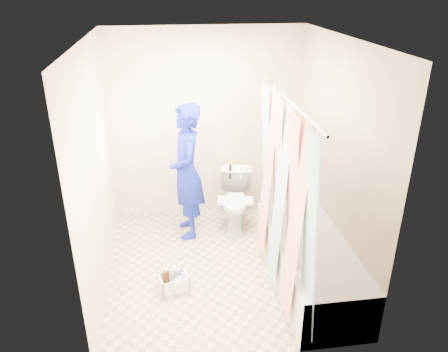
{
  "coord_description": "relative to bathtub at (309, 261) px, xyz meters",
  "views": [
    {
      "loc": [
        -0.52,
        -3.93,
        2.9
      ],
      "look_at": [
        0.1,
        0.47,
        0.87
      ],
      "focal_mm": 35.0,
      "sensor_mm": 36.0,
      "label": 1
    }
  ],
  "objects": [
    {
      "name": "tank_internals",
      "position": [
        -0.56,
        1.44,
        0.42
      ],
      "size": [
        0.17,
        0.06,
        0.23
      ],
      "color": "black",
      "rests_on": "toilet"
    },
    {
      "name": "wall_back",
      "position": [
        -0.85,
        1.73,
        0.93
      ],
      "size": [
        2.4,
        0.02,
        2.4
      ],
      "primitive_type": "cube",
      "color": "beige",
      "rests_on": "ground"
    },
    {
      "name": "plumber",
      "position": [
        -1.15,
        1.17,
        0.55
      ],
      "size": [
        0.43,
        0.62,
        1.63
      ],
      "primitive_type": "imported",
      "rotation": [
        0.0,
        0.0,
        -1.5
      ],
      "color": "#1024A3",
      "rests_on": "ground"
    },
    {
      "name": "wall_left",
      "position": [
        -2.05,
        0.43,
        0.93
      ],
      "size": [
        0.02,
        2.6,
        2.4
      ],
      "primitive_type": "cube",
      "color": "beige",
      "rests_on": "ground"
    },
    {
      "name": "wall_right",
      "position": [
        0.35,
        0.43,
        0.93
      ],
      "size": [
        0.02,
        2.6,
        2.4
      ],
      "primitive_type": "cube",
      "color": "beige",
      "rests_on": "ground"
    },
    {
      "name": "tank_lid",
      "position": [
        -0.57,
        1.14,
        0.14
      ],
      "size": [
        0.46,
        0.26,
        0.03
      ],
      "primitive_type": "cube",
      "rotation": [
        0.0,
        0.0,
        -0.18
      ],
      "color": "white",
      "rests_on": "toilet"
    },
    {
      "name": "curtain_rod",
      "position": [
        -0.33,
        0.0,
        1.68
      ],
      "size": [
        0.02,
        1.9,
        0.02
      ],
      "primitive_type": "cylinder",
      "rotation": [
        1.57,
        0.0,
        0.0
      ],
      "color": "silver",
      "rests_on": "wall_back"
    },
    {
      "name": "ceiling",
      "position": [
        -0.85,
        0.43,
        2.13
      ],
      "size": [
        2.4,
        2.6,
        0.02
      ],
      "primitive_type": "cube",
      "color": "white",
      "rests_on": "wall_back"
    },
    {
      "name": "floor",
      "position": [
        -0.85,
        0.43,
        -0.27
      ],
      "size": [
        2.6,
        2.6,
        0.0
      ],
      "primitive_type": "plane",
      "color": "tan",
      "rests_on": "ground"
    },
    {
      "name": "cleaning_caddy",
      "position": [
        -1.37,
        0.09,
        -0.19
      ],
      "size": [
        0.33,
        0.29,
        0.22
      ],
      "rotation": [
        0.0,
        0.0,
        0.24
      ],
      "color": "white",
      "rests_on": "ground"
    },
    {
      "name": "toilet",
      "position": [
        -0.55,
        1.25,
        0.08
      ],
      "size": [
        0.51,
        0.74,
        0.7
      ],
      "primitive_type": "imported",
      "rotation": [
        0.0,
        0.0,
        -0.18
      ],
      "color": "white",
      "rests_on": "ground"
    },
    {
      "name": "shower_curtain",
      "position": [
        -0.33,
        0.0,
        0.75
      ],
      "size": [
        0.06,
        1.75,
        1.8
      ],
      "primitive_type": "cube",
      "color": "white",
      "rests_on": "curtain_rod"
    },
    {
      "name": "bathtub",
      "position": [
        0.0,
        0.0,
        0.0
      ],
      "size": [
        0.7,
        1.75,
        0.5
      ],
      "color": "silver",
      "rests_on": "ground"
    },
    {
      "name": "wall_front",
      "position": [
        -0.85,
        -0.88,
        0.93
      ],
      "size": [
        2.4,
        0.02,
        2.4
      ],
      "primitive_type": "cube",
      "color": "beige",
      "rests_on": "ground"
    }
  ]
}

